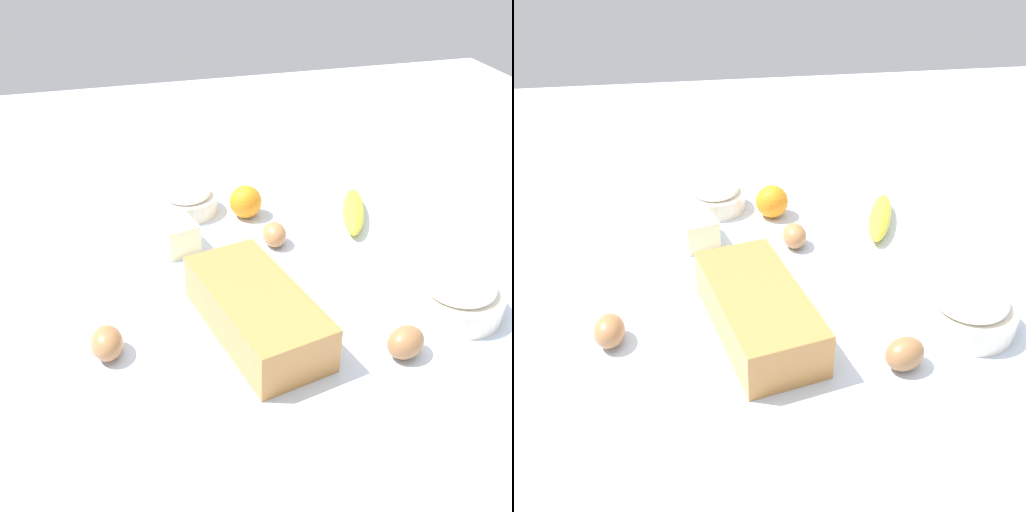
% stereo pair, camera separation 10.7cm
% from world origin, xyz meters
% --- Properties ---
extents(ground_plane, '(2.40, 2.40, 0.02)m').
position_xyz_m(ground_plane, '(0.00, 0.00, -0.01)').
color(ground_plane, silver).
extents(loaf_pan, '(0.30, 0.19, 0.08)m').
position_xyz_m(loaf_pan, '(-0.15, 0.04, 0.04)').
color(loaf_pan, '#B77A3D').
rests_on(loaf_pan, ground_plane).
extents(flour_bowl, '(0.15, 0.15, 0.08)m').
position_xyz_m(flour_bowl, '(-0.19, -0.29, 0.03)').
color(flour_bowl, silver).
rests_on(flour_bowl, ground_plane).
extents(sugar_bowl, '(0.12, 0.12, 0.06)m').
position_xyz_m(sugar_bowl, '(0.27, 0.08, 0.03)').
color(sugar_bowl, silver).
rests_on(sugar_bowl, ground_plane).
extents(banana, '(0.19, 0.11, 0.04)m').
position_xyz_m(banana, '(0.14, -0.25, 0.02)').
color(banana, yellow).
rests_on(banana, ground_plane).
extents(orange_fruit, '(0.07, 0.07, 0.07)m').
position_xyz_m(orange_fruit, '(0.22, -0.04, 0.03)').
color(orange_fruit, orange).
rests_on(orange_fruit, ground_plane).
extents(butter_block, '(0.10, 0.08, 0.06)m').
position_xyz_m(butter_block, '(0.13, 0.12, 0.03)').
color(butter_block, '#F4EDB2').
rests_on(butter_block, ground_plane).
extents(egg_near_butter, '(0.07, 0.08, 0.05)m').
position_xyz_m(egg_near_butter, '(-0.27, -0.16, 0.02)').
color(egg_near_butter, '#9C683F').
rests_on(egg_near_butter, ground_plane).
extents(egg_beside_bowl, '(0.06, 0.05, 0.05)m').
position_xyz_m(egg_beside_bowl, '(0.09, -0.06, 0.02)').
color(egg_beside_bowl, '#AD7547').
rests_on(egg_beside_bowl, ground_plane).
extents(egg_loose, '(0.06, 0.05, 0.05)m').
position_xyz_m(egg_loose, '(-0.15, 0.27, 0.02)').
color(egg_loose, '#A36D42').
rests_on(egg_loose, ground_plane).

